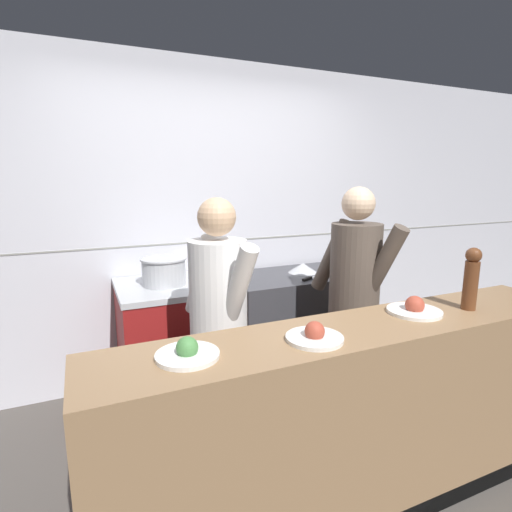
{
  "coord_description": "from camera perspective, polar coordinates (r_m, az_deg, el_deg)",
  "views": [
    {
      "loc": [
        -1.03,
        -1.64,
        1.67
      ],
      "look_at": [
        0.06,
        0.8,
        1.15
      ],
      "focal_mm": 28.0,
      "sensor_mm": 36.0,
      "label": 1
    }
  ],
  "objects": [
    {
      "name": "pass_counter",
      "position": [
        2.23,
        14.7,
        -21.54
      ],
      "size": [
        2.61,
        0.45,
        0.98
      ],
      "color": "#93704C",
      "rests_on": "ground_plane"
    },
    {
      "name": "stock_pot",
      "position": [
        2.93,
        -13.02,
        -2.05
      ],
      "size": [
        0.32,
        0.32,
        0.2
      ],
      "color": "#B7BABF",
      "rests_on": "oven_range"
    },
    {
      "name": "mixing_bowl_steel",
      "position": [
        3.39,
        6.71,
        -1.68
      ],
      "size": [
        0.25,
        0.25,
        0.08
      ],
      "color": "#B7BABF",
      "rests_on": "prep_counter"
    },
    {
      "name": "chef_sous",
      "position": [
        2.75,
        13.81,
        -5.53
      ],
      "size": [
        0.42,
        0.7,
        1.62
      ],
      "rotation": [
        0.0,
        0.0,
        0.33
      ],
      "color": "black",
      "rests_on": "ground_plane"
    },
    {
      "name": "wall_back_tiled",
      "position": [
        3.39,
        -6.2,
        4.71
      ],
      "size": [
        8.0,
        0.06,
        2.6
      ],
      "color": "silver",
      "rests_on": "ground_plane"
    },
    {
      "name": "plated_dish_dessert",
      "position": [
        2.26,
        21.69,
        -7.02
      ],
      "size": [
        0.28,
        0.28,
        0.1
      ],
      "color": "white",
      "rests_on": "pass_counter"
    },
    {
      "name": "prep_counter",
      "position": [
        3.48,
        5.9,
        -9.72
      ],
      "size": [
        1.18,
        0.65,
        0.89
      ],
      "color": "#38383D",
      "rests_on": "ground_plane"
    },
    {
      "name": "pepper_mill",
      "position": [
        2.4,
        28.39,
        -2.7
      ],
      "size": [
        0.08,
        0.08,
        0.34
      ],
      "color": "brown",
      "rests_on": "pass_counter"
    },
    {
      "name": "chefs_knife",
      "position": [
        3.23,
        8.27,
        -2.98
      ],
      "size": [
        0.35,
        0.19,
        0.02
      ],
      "color": "#B7BABF",
      "rests_on": "prep_counter"
    },
    {
      "name": "ground_plane",
      "position": [
        2.56,
        7.09,
        -29.86
      ],
      "size": [
        14.0,
        14.0,
        0.0
      ],
      "primitive_type": "plane",
      "color": "#4C4742"
    },
    {
      "name": "plated_dish_main",
      "position": [
        1.63,
        -9.78,
        -13.41
      ],
      "size": [
        0.25,
        0.25,
        0.09
      ],
      "color": "white",
      "rests_on": "pass_counter"
    },
    {
      "name": "chef_head_cook",
      "position": [
        2.27,
        -5.34,
        -9.54
      ],
      "size": [
        0.38,
        0.69,
        1.57
      ],
      "rotation": [
        0.0,
        0.0,
        0.23
      ],
      "color": "black",
      "rests_on": "ground_plane"
    },
    {
      "name": "oven_range",
      "position": [
        3.12,
        -11.14,
        -12.01
      ],
      "size": [
        0.83,
        0.71,
        0.92
      ],
      "color": "maroon",
      "rests_on": "ground_plane"
    },
    {
      "name": "plated_dish_appetiser",
      "position": [
        1.78,
        8.37,
        -11.18
      ],
      "size": [
        0.25,
        0.25,
        0.09
      ],
      "color": "white",
      "rests_on": "pass_counter"
    }
  ]
}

